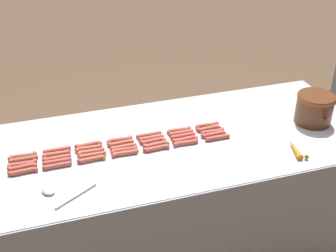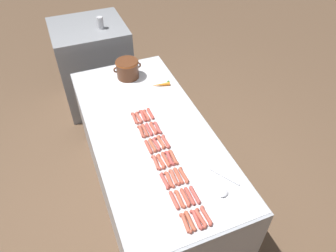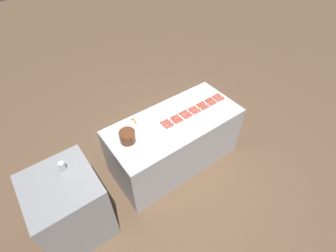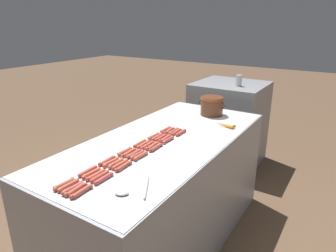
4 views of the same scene
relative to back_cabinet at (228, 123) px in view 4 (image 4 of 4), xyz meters
The scene contains 42 objects.
ground_plane 1.74m from the back_cabinet, 85.48° to the right, with size 20.00×20.00×0.00m, color brown.
griddle_counter 1.66m from the back_cabinet, 85.48° to the right, with size 0.88×1.95×0.89m.
back_cabinet is the anchor object (origin of this frame).
hot_dog_0 2.52m from the back_cabinet, 88.59° to the right, with size 0.03×0.14×0.02m.
hot_dog_1 2.36m from the back_cabinet, 88.55° to the right, with size 0.02×0.14×0.02m.
hot_dog_2 2.20m from the back_cabinet, 88.46° to the right, with size 0.03×0.14×0.02m.
hot_dog_3 2.05m from the back_cabinet, 88.30° to the right, with size 0.03×0.14×0.02m.
hot_dog_4 1.89m from the back_cabinet, 88.14° to the right, with size 0.02×0.14×0.02m.
hot_dog_5 1.73m from the back_cabinet, 87.88° to the right, with size 0.03×0.14×0.02m.
hot_dog_6 1.57m from the back_cabinet, 87.73° to the right, with size 0.03×0.14×0.02m.
hot_dog_7 2.52m from the back_cabinet, 87.91° to the right, with size 0.03×0.14×0.02m.
hot_dog_8 2.37m from the back_cabinet, 87.70° to the right, with size 0.03×0.14×0.02m.
hot_dog_9 2.21m from the back_cabinet, 87.62° to the right, with size 0.03×0.14×0.02m.
hot_dog_10 2.05m from the back_cabinet, 87.31° to the right, with size 0.03×0.14×0.02m.
hot_dog_11 1.89m from the back_cabinet, 87.15° to the right, with size 0.03×0.14×0.02m.
hot_dog_12 1.73m from the back_cabinet, 86.86° to the right, with size 0.03×0.14×0.02m.
hot_dog_13 1.58m from the back_cabinet, 86.49° to the right, with size 0.03×0.14×0.02m.
hot_dog_14 2.53m from the back_cabinet, 87.07° to the right, with size 0.03×0.14×0.02m.
hot_dog_15 2.37m from the back_cabinet, 86.91° to the right, with size 0.02×0.14×0.02m.
hot_dog_16 2.21m from the back_cabinet, 86.72° to the right, with size 0.03×0.14×0.02m.
hot_dog_17 2.05m from the back_cabinet, 86.37° to the right, with size 0.03×0.14×0.02m.
hot_dog_18 1.89m from the back_cabinet, 86.20° to the right, with size 0.03×0.14×0.02m.
hot_dog_19 1.73m from the back_cabinet, 85.83° to the right, with size 0.03×0.14×0.02m.
hot_dog_20 1.57m from the back_cabinet, 85.22° to the right, with size 0.03×0.14×0.02m.
hot_dog_21 2.53m from the back_cabinet, 86.43° to the right, with size 0.03×0.14×0.02m.
hot_dog_22 2.37m from the back_cabinet, 86.09° to the right, with size 0.03×0.14×0.02m.
hot_dog_23 2.20m from the back_cabinet, 85.86° to the right, with size 0.03×0.14×0.02m.
hot_dog_24 2.05m from the back_cabinet, 85.46° to the right, with size 0.03×0.14×0.02m.
hot_dog_25 1.89m from the back_cabinet, 85.03° to the right, with size 0.03×0.14×0.02m.
hot_dog_26 1.73m from the back_cabinet, 84.62° to the right, with size 0.03×0.14×0.02m.
hot_dog_27 1.58m from the back_cabinet, 84.12° to the right, with size 0.03×0.14×0.02m.
hot_dog_28 2.53m from the back_cabinet, 85.58° to the right, with size 0.03×0.14×0.02m.
hot_dog_29 2.38m from the back_cabinet, 85.29° to the right, with size 0.03×0.14×0.02m.
hot_dog_30 2.22m from the back_cabinet, 85.01° to the right, with size 0.03×0.14×0.02m.
hot_dog_31 2.05m from the back_cabinet, 84.66° to the right, with size 0.03×0.14×0.02m.
hot_dog_32 1.90m from the back_cabinet, 84.03° to the right, with size 0.03×0.14×0.02m.
hot_dog_33 1.74m from the back_cabinet, 83.59° to the right, with size 0.03×0.14×0.02m.
hot_dog_34 1.58m from the back_cabinet, 82.73° to the right, with size 0.03×0.14×0.02m.
bean_pot 1.07m from the back_cabinet, 79.12° to the right, with size 0.26×0.21×0.17m.
serving_spoon 2.42m from the back_cabinet, 80.63° to the right, with size 0.17×0.25×0.02m.
carrot 1.31m from the back_cabinet, 70.96° to the right, with size 0.18×0.06×0.03m.
soda_can 0.59m from the back_cabinet, 41.73° to the right, with size 0.07×0.07×0.12m.
Camera 4 is at (1.12, -1.70, 1.70)m, focal length 32.15 mm.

